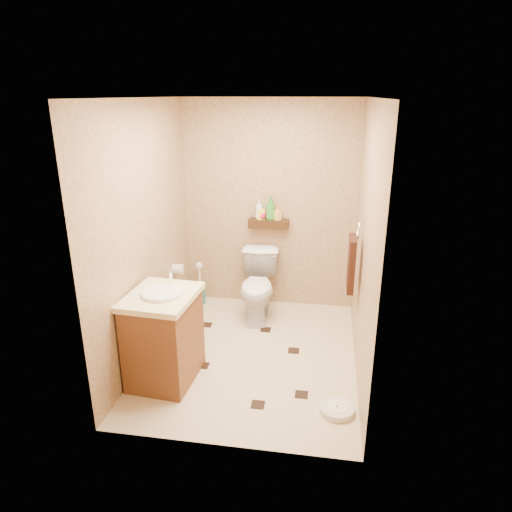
# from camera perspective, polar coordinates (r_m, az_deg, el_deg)

# --- Properties ---
(ground) EXTENTS (2.50, 2.50, 0.00)m
(ground) POSITION_cam_1_polar(r_m,az_deg,el_deg) (4.60, -0.51, -12.23)
(ground) COLOR #CAB993
(ground) RESTS_ON ground
(wall_back) EXTENTS (2.00, 0.04, 2.40)m
(wall_back) POSITION_cam_1_polar(r_m,az_deg,el_deg) (5.29, 1.71, 6.18)
(wall_back) COLOR tan
(wall_back) RESTS_ON ground
(wall_front) EXTENTS (2.00, 0.04, 2.40)m
(wall_front) POSITION_cam_1_polar(r_m,az_deg,el_deg) (2.95, -4.62, -5.03)
(wall_front) COLOR tan
(wall_front) RESTS_ON ground
(wall_left) EXTENTS (0.04, 2.50, 2.40)m
(wall_left) POSITION_cam_1_polar(r_m,az_deg,el_deg) (4.37, -13.61, 2.73)
(wall_left) COLOR tan
(wall_left) RESTS_ON ground
(wall_right) EXTENTS (0.04, 2.50, 2.40)m
(wall_right) POSITION_cam_1_polar(r_m,az_deg,el_deg) (4.06, 13.49, 1.44)
(wall_right) COLOR tan
(wall_right) RESTS_ON ground
(ceiling) EXTENTS (2.00, 2.50, 0.02)m
(ceiling) POSITION_cam_1_polar(r_m,az_deg,el_deg) (3.91, -0.62, 19.19)
(ceiling) COLOR white
(ceiling) RESTS_ON wall_back
(wall_shelf) EXTENTS (0.46, 0.14, 0.10)m
(wall_shelf) POSITION_cam_1_polar(r_m,az_deg,el_deg) (5.26, 1.57, 4.07)
(wall_shelf) COLOR #351D0E
(wall_shelf) RESTS_ON wall_back
(floor_accents) EXTENTS (1.23, 1.39, 0.01)m
(floor_accents) POSITION_cam_1_polar(r_m,az_deg,el_deg) (4.54, -0.35, -12.66)
(floor_accents) COLOR black
(floor_accents) RESTS_ON ground
(toilet) EXTENTS (0.46, 0.76, 0.75)m
(toilet) POSITION_cam_1_polar(r_m,az_deg,el_deg) (5.17, 0.28, -3.81)
(toilet) COLOR white
(toilet) RESTS_ON ground
(vanity) EXTENTS (0.60, 0.71, 0.95)m
(vanity) POSITION_cam_1_polar(r_m,az_deg,el_deg) (4.14, -11.43, -9.74)
(vanity) COLOR brown
(vanity) RESTS_ON ground
(bathroom_scale) EXTENTS (0.33, 0.33, 0.06)m
(bathroom_scale) POSITION_cam_1_polar(r_m,az_deg,el_deg) (3.94, 10.06, -18.34)
(bathroom_scale) COLOR silver
(bathroom_scale) RESTS_ON ground
(toilet_brush) EXTENTS (0.12, 0.12, 0.53)m
(toilet_brush) POSITION_cam_1_polar(r_m,az_deg,el_deg) (5.61, -7.00, -4.09)
(toilet_brush) COLOR #1B6C68
(toilet_brush) RESTS_ON ground
(towel_ring) EXTENTS (0.12, 0.30, 0.76)m
(towel_ring) POSITION_cam_1_polar(r_m,az_deg,el_deg) (4.37, 11.89, -0.66)
(towel_ring) COLOR silver
(towel_ring) RESTS_ON wall_right
(toilet_paper) EXTENTS (0.12, 0.11, 0.12)m
(toilet_paper) POSITION_cam_1_polar(r_m,az_deg,el_deg) (5.12, -9.75, -1.62)
(toilet_paper) COLOR silver
(toilet_paper) RESTS_ON wall_left
(bottle_a) EXTENTS (0.11, 0.11, 0.23)m
(bottle_a) POSITION_cam_1_polar(r_m,az_deg,el_deg) (5.23, 0.40, 5.87)
(bottle_a) COLOR silver
(bottle_a) RESTS_ON wall_shelf
(bottle_b) EXTENTS (0.11, 0.11, 0.18)m
(bottle_b) POSITION_cam_1_polar(r_m,az_deg,el_deg) (5.24, 0.56, 5.60)
(bottle_b) COLOR #F7FF35
(bottle_b) RESTS_ON wall_shelf
(bottle_c) EXTENTS (0.12, 0.12, 0.13)m
(bottle_c) POSITION_cam_1_polar(r_m,az_deg,el_deg) (5.24, 0.73, 5.33)
(bottle_c) COLOR #CB173F
(bottle_c) RESTS_ON wall_shelf
(bottle_d) EXTENTS (0.11, 0.11, 0.27)m
(bottle_d) POSITION_cam_1_polar(r_m,az_deg,el_deg) (5.21, 1.82, 6.02)
(bottle_d) COLOR #33892D
(bottle_d) RESTS_ON wall_shelf
(bottle_e) EXTENTS (0.10, 0.10, 0.16)m
(bottle_e) POSITION_cam_1_polar(r_m,az_deg,el_deg) (5.22, 2.69, 5.38)
(bottle_e) COLOR #EDB74F
(bottle_e) RESTS_ON wall_shelf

